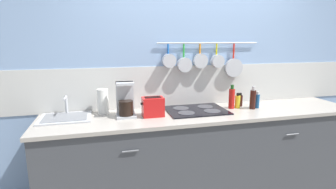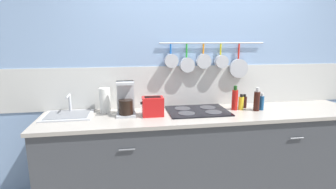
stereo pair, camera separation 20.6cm
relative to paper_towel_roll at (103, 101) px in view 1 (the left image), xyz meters
name	(u,v)px [view 1 (the left image)]	position (x,y,z in m)	size (l,w,h in m)	color
wall_back	(194,74)	(1.01, 0.15, 0.22)	(7.20, 0.16, 2.60)	#84A3CC
cabinet_base	(204,156)	(1.01, -0.21, -0.61)	(3.22, 0.63, 0.90)	#3F4247
countertop	(205,114)	(1.01, -0.21, -0.14)	(3.26, 0.65, 0.03)	#A59E93
sink_basin	(65,117)	(-0.35, -0.09, -0.11)	(0.46, 0.37, 0.19)	#B7BABF
paper_towel_roll	(103,101)	(0.00, 0.00, 0.00)	(0.11, 0.11, 0.25)	white
coffee_maker	(125,103)	(0.21, -0.15, 0.01)	(0.18, 0.18, 0.33)	#B7BABF
toaster	(153,107)	(0.47, -0.21, -0.03)	(0.22, 0.14, 0.19)	red
cooktop	(196,110)	(0.94, -0.14, -0.12)	(0.62, 0.47, 0.01)	black
bottle_olive_oil	(232,98)	(1.34, -0.13, -0.01)	(0.06, 0.06, 0.26)	red
bottle_hot_sauce	(238,101)	(1.41, -0.14, -0.05)	(0.06, 0.06, 0.16)	yellow
bottle_dish_soap	(240,100)	(1.48, -0.07, -0.06)	(0.05, 0.05, 0.15)	#33140F
bottle_vinegar	(253,99)	(1.55, -0.21, -0.02)	(0.06, 0.06, 0.24)	#33140F
bottle_sesame_oil	(257,101)	(1.62, -0.19, -0.04)	(0.05, 0.05, 0.18)	navy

